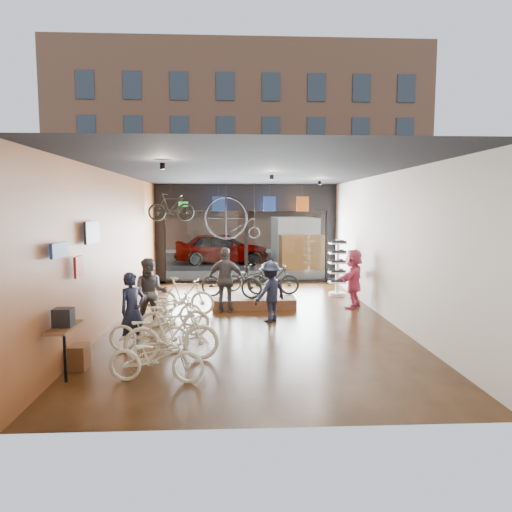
{
  "coord_description": "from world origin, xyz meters",
  "views": [
    {
      "loc": [
        -0.46,
        -11.74,
        2.89
      ],
      "look_at": [
        0.17,
        1.4,
        1.51
      ],
      "focal_mm": 32.0,
      "sensor_mm": 36.0,
      "label": 1
    }
  ],
  "objects": [
    {
      "name": "floor_bike_5",
      "position": [
        -1.85,
        0.59,
        0.51
      ],
      "size": [
        1.77,
        0.81,
        1.03
      ],
      "primitive_type": "imported",
      "rotation": [
        0.0,
        0.0,
        1.37
      ],
      "color": "silver",
      "rests_on": "ground_plane"
    },
    {
      "name": "customer_5",
      "position": [
        3.0,
        1.24,
        0.86
      ],
      "size": [
        1.27,
        1.63,
        1.72
      ],
      "primitive_type": "imported",
      "rotation": [
        0.0,
        0.0,
        4.16
      ],
      "color": "#CC4C72",
      "rests_on": "ground_plane"
    },
    {
      "name": "jersey_left",
      "position": [
        -1.04,
        5.2,
        3.05
      ],
      "size": [
        0.45,
        0.03,
        0.55
      ],
      "primitive_type": "cube",
      "color": "#1E3F99",
      "rests_on": "ceiling"
    },
    {
      "name": "floor_bike_4",
      "position": [
        -2.09,
        -0.66,
        0.44
      ],
      "size": [
        1.7,
        0.67,
        0.88
      ],
      "primitive_type": "imported",
      "rotation": [
        0.0,
        0.0,
        1.52
      ],
      "color": "silver",
      "rests_on": "ground_plane"
    },
    {
      "name": "display_platform",
      "position": [
        0.1,
        1.77,
        0.15
      ],
      "size": [
        2.4,
        1.8,
        0.3
      ],
      "primitive_type": "cube",
      "color": "#4E331F",
      "rests_on": "ground_plane"
    },
    {
      "name": "customer_3",
      "position": [
        0.45,
        -0.3,
        0.78
      ],
      "size": [
        1.13,
        1.1,
        1.55
      ],
      "primitive_type": "imported",
      "rotation": [
        0.0,
        0.0,
        3.87
      ],
      "color": "#161C33",
      "rests_on": "ground_plane"
    },
    {
      "name": "street_road",
      "position": [
        0.0,
        15.0,
        -0.01
      ],
      "size": [
        30.0,
        18.0,
        0.02
      ],
      "primitive_type": "cube",
      "color": "black",
      "rests_on": "ground"
    },
    {
      "name": "jersey_right",
      "position": [
        2.09,
        5.2,
        3.05
      ],
      "size": [
        0.45,
        0.03,
        0.55
      ],
      "primitive_type": "cube",
      "color": "#CC5919",
      "rests_on": "ceiling"
    },
    {
      "name": "customer_0",
      "position": [
        -2.57,
        -2.4,
        0.79
      ],
      "size": [
        0.68,
        0.68,
        1.59
      ],
      "primitive_type": "imported",
      "rotation": [
        0.0,
        0.0,
        0.79
      ],
      "color": "#161C33",
      "rests_on": "ground_plane"
    },
    {
      "name": "storefront",
      "position": [
        0.0,
        6.0,
        1.9
      ],
      "size": [
        7.0,
        0.26,
        3.8
      ],
      "primitive_type": null,
      "color": "black",
      "rests_on": "ground"
    },
    {
      "name": "floor_bike_1",
      "position": [
        -1.65,
        -3.28,
        0.54
      ],
      "size": [
        1.83,
        0.68,
        1.07
      ],
      "primitive_type": "imported",
      "rotation": [
        0.0,
        0.0,
        1.67
      ],
      "color": "silver",
      "rests_on": "ground_plane"
    },
    {
      "name": "floor_bike_2",
      "position": [
        -2.18,
        -2.71,
        0.43
      ],
      "size": [
        1.7,
        0.76,
        0.87
      ],
      "primitive_type": "imported",
      "rotation": [
        0.0,
        0.0,
        1.45
      ],
      "color": "silver",
      "rests_on": "ground_plane"
    },
    {
      "name": "floor_bike_3",
      "position": [
        -1.81,
        -1.64,
        0.47
      ],
      "size": [
        1.62,
        0.67,
        0.94
      ],
      "primitive_type": "imported",
      "rotation": [
        0.0,
        0.0,
        1.72
      ],
      "color": "silver",
      "rests_on": "ground_plane"
    },
    {
      "name": "ground_plane",
      "position": [
        0.0,
        0.0,
        -0.02
      ],
      "size": [
        7.0,
        12.0,
        0.04
      ],
      "primitive_type": "cube",
      "color": "black",
      "rests_on": "ground"
    },
    {
      "name": "sidewalk_near",
      "position": [
        0.0,
        7.2,
        0.06
      ],
      "size": [
        30.0,
        2.4,
        0.12
      ],
      "primitive_type": "cube",
      "color": "slate",
      "rests_on": "ground"
    },
    {
      "name": "wall_merch",
      "position": [
        -3.38,
        -3.5,
        1.3
      ],
      "size": [
        0.4,
        2.4,
        2.6
      ],
      "primitive_type": null,
      "color": "navy",
      "rests_on": "wall_left"
    },
    {
      "name": "wall_back",
      "position": [
        0.0,
        -6.02,
        1.9
      ],
      "size": [
        7.0,
        0.04,
        3.8
      ],
      "primitive_type": "cube",
      "color": "beige",
      "rests_on": "ground"
    },
    {
      "name": "customer_1",
      "position": [
        -2.5,
        -0.75,
        0.85
      ],
      "size": [
        0.86,
        0.69,
        1.7
      ],
      "primitive_type": "imported",
      "rotation": [
        0.0,
        0.0,
        0.05
      ],
      "color": "#3F3F44",
      "rests_on": "ground_plane"
    },
    {
      "name": "wall_left",
      "position": [
        -3.52,
        0.0,
        1.9
      ],
      "size": [
        0.04,
        12.0,
        3.8
      ],
      "primitive_type": "cube",
      "color": "brown",
      "rests_on": "ground"
    },
    {
      "name": "hung_bike",
      "position": [
        -2.64,
        4.2,
        2.93
      ],
      "size": [
        1.62,
        0.64,
        0.95
      ],
      "primitive_type": "imported",
      "rotation": [
        0.0,
        0.0,
        1.7
      ],
      "color": "black",
      "rests_on": "ceiling"
    },
    {
      "name": "opposite_building",
      "position": [
        0.0,
        21.5,
        7.0
      ],
      "size": [
        26.0,
        5.0,
        14.0
      ],
      "primitive_type": "cube",
      "color": "brown",
      "rests_on": "ground"
    },
    {
      "name": "display_bike_right",
      "position": [
        0.01,
        2.4,
        0.71
      ],
      "size": [
        1.58,
        0.6,
        0.82
      ],
      "primitive_type": "imported",
      "rotation": [
        0.0,
        0.0,
        1.6
      ],
      "color": "black",
      "rests_on": "display_platform"
    },
    {
      "name": "street_car",
      "position": [
        -1.12,
        12.0,
        0.82
      ],
      "size": [
        4.83,
        1.94,
        1.65
      ],
      "primitive_type": "imported",
      "rotation": [
        0.0,
        0.0,
        1.57
      ],
      "color": "gray",
      "rests_on": "street_road"
    },
    {
      "name": "jersey_mid",
      "position": [
        0.85,
        5.2,
        3.05
      ],
      "size": [
        0.45,
        0.03,
        0.55
      ],
      "primitive_type": "cube",
      "color": "#1E3F99",
      "rests_on": "ceiling"
    },
    {
      "name": "wall_right",
      "position": [
        3.52,
        0.0,
        1.9
      ],
      "size": [
        0.04,
        12.0,
        3.8
      ],
      "primitive_type": "cube",
      "color": "beige",
      "rests_on": "ground"
    },
    {
      "name": "penny_farthing",
      "position": [
        -0.44,
        4.39,
        2.5
      ],
      "size": [
        1.88,
        0.06,
        1.5
      ],
      "primitive_type": null,
      "color": "black",
      "rests_on": "ceiling"
    },
    {
      "name": "box_truck",
      "position": [
        2.64,
        11.0,
        1.2
      ],
      "size": [
        2.04,
        6.11,
        2.41
      ],
      "primitive_type": null,
      "color": "silver",
      "rests_on": "street_road"
    },
    {
      "name": "display_bike_mid",
      "position": [
        0.7,
        1.73,
        0.77
      ],
      "size": [
        1.57,
        0.47,
        0.94
      ],
      "primitive_type": "imported",
      "rotation": [
        0.0,
        0.0,
        1.56
      ],
      "color": "black",
      "rests_on": "display_platform"
    },
    {
      "name": "display_bike_left",
      "position": [
        -0.55,
        1.35,
        0.79
      ],
      "size": [
        1.98,
        1.23,
        0.98
      ],
      "primitive_type": "imported",
      "rotation": [
        0.0,
        0.0,
        1.24
      ],
      "color": "black",
      "rests_on": "display_platform"
    },
    {
      "name": "customer_2",
      "position": [
        -0.7,
        0.8,
        0.91
      ],
      "size": [
        1.13,
        0.63,
        1.82
      ],
      "primitive_type": "imported",
      "rotation": [
        0.0,
        0.0,
        2.96
      ],
      "color": "#3F3F44",
      "rests_on": "ground_plane"
    },
    {
      "name": "sunglasses_rack",
      "position": [
        2.95,
        3.11,
        0.93
      ],
      "size": [
        0.58,
        0.49,
        1.86
      ],
      "primitive_type": null,
      "rotation": [
        0.0,
        0.0,
        0.08
      ],
      "color": "white",
      "rests_on": "ground_plane"
    },
    {
      "name": "floor_bike_0",
      "position": [
        -1.77,
        -4.3,
        0.43
      ],
      "size": [
        1.68,
        0.78,
        0.85
      ],
      "primitive_type": "imported",
      "rotation": [
        0.0,
        0.0,
        1.44
      ],
      "color": "silver",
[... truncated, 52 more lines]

